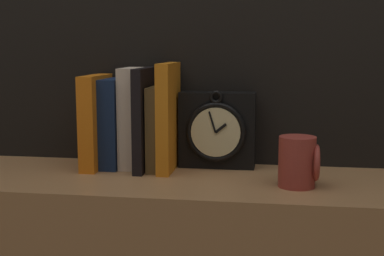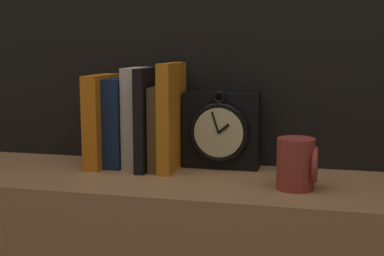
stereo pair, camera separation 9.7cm
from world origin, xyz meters
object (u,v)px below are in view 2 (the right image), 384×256
book_slot0_orange (102,120)px  book_slot4_brown (161,127)px  book_slot5_orange (172,117)px  mug (297,164)px  clock (221,130)px  book_slot2_cream (137,117)px  book_slot3_black (149,119)px  book_slot1_navy (120,122)px

book_slot0_orange → book_slot4_brown: size_ratio=1.13×
book_slot5_orange → mug: book_slot5_orange is taller
clock → mug: (0.18, -0.15, -0.04)m
clock → book_slot0_orange: size_ratio=0.85×
book_slot2_cream → book_slot3_black: same height
book_slot4_brown → book_slot5_orange: 0.04m
book_slot4_brown → book_slot3_black: bearing=-160.1°
book_slot1_navy → book_slot2_cream: size_ratio=0.89×
book_slot2_cream → book_slot4_brown: 0.07m
book_slot0_orange → book_slot2_cream: size_ratio=0.93×
clock → book_slot0_orange: book_slot0_orange is taller
clock → mug: 0.24m
book_slot0_orange → book_slot2_cream: book_slot2_cream is taller
book_slot1_navy → book_slot5_orange: (0.13, -0.02, 0.02)m
book_slot0_orange → book_slot5_orange: 0.17m
book_slot1_navy → book_slot2_cream: bearing=5.7°
clock → book_slot1_navy: book_slot1_navy is taller
book_slot1_navy → book_slot4_brown: 0.11m
book_slot1_navy → book_slot2_cream: (0.04, 0.00, 0.01)m
book_slot3_black → mug: 0.37m
book_slot1_navy → mug: book_slot1_navy is taller
book_slot2_cream → mug: book_slot2_cream is taller
book_slot3_black → book_slot4_brown: book_slot3_black is taller
book_slot2_cream → book_slot0_orange: bearing=-167.3°
clock → book_slot1_navy: 0.24m
clock → book_slot5_orange: book_slot5_orange is taller
book_slot2_cream → book_slot3_black: 0.04m
book_slot0_orange → book_slot5_orange: size_ratio=0.88×
mug → book_slot0_orange: bearing=166.6°
book_slot3_black → book_slot4_brown: (0.03, 0.01, -0.02)m
clock → book_slot3_black: book_slot3_black is taller
book_slot5_orange → clock: bearing=21.4°
book_slot5_orange → mug: 0.32m
book_slot5_orange → book_slot0_orange: bearing=179.7°
clock → book_slot5_orange: 0.12m
book_slot2_cream → mug: size_ratio=2.26×
book_slot0_orange → mug: (0.46, -0.11, -0.06)m
book_slot2_cream → book_slot5_orange: (0.09, -0.02, 0.01)m
book_slot3_black → mug: book_slot3_black is taller
book_slot1_navy → book_slot3_black: bearing=-11.2°
book_slot3_black → mug: size_ratio=2.26×
book_slot0_orange → book_slot4_brown: book_slot0_orange is taller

